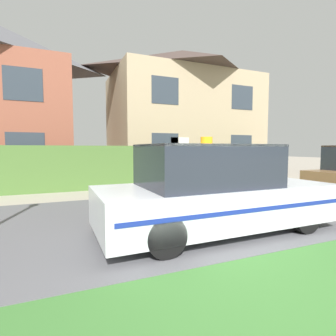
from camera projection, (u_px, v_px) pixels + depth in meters
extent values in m
plane|color=#A89E8E|center=(271.00, 286.00, 2.94)|extent=(80.00, 80.00, 0.00)
cube|color=#5B5B60|center=(163.00, 216.00, 5.98)|extent=(28.00, 5.20, 0.01)
cube|color=#3D7533|center=(297.00, 302.00, 2.62)|extent=(28.00, 2.12, 0.01)
cube|color=#4C7233|center=(132.00, 167.00, 10.44)|extent=(15.16, 0.52, 1.65)
cylinder|color=black|center=(306.00, 216.00, 4.74)|extent=(0.60, 0.20, 0.60)
cylinder|color=black|center=(248.00, 201.00, 6.16)|extent=(0.60, 0.20, 0.60)
cylinder|color=black|center=(165.00, 237.00, 3.66)|extent=(0.60, 0.20, 0.60)
cylinder|color=black|center=(135.00, 212.00, 5.08)|extent=(0.60, 0.20, 0.60)
cube|color=silver|center=(217.00, 203.00, 4.89)|extent=(4.46, 1.78, 0.69)
cube|color=#232833|center=(206.00, 165.00, 4.74)|extent=(2.30, 1.59, 0.75)
cube|color=silver|center=(206.00, 146.00, 4.72)|extent=(2.30, 1.59, 0.04)
cube|color=navy|center=(249.00, 211.00, 4.09)|extent=(4.22, 0.04, 0.07)
cube|color=navy|center=(195.00, 193.00, 5.70)|extent=(4.22, 0.04, 0.07)
cylinder|color=orange|center=(206.00, 141.00, 4.71)|extent=(0.22, 0.22, 0.14)
cylinder|color=black|center=(318.00, 186.00, 8.47)|extent=(0.66, 0.22, 0.65)
cube|color=#333D47|center=(26.00, 149.00, 10.43)|extent=(1.40, 0.02, 1.30)
cube|color=#333D47|center=(23.00, 84.00, 10.24)|extent=(1.40, 0.02, 1.30)
cube|color=tan|center=(182.00, 126.00, 16.17)|extent=(8.31, 5.65, 5.86)
pyramid|color=#473833|center=(182.00, 64.00, 15.90)|extent=(8.72, 5.93, 1.62)
cube|color=white|center=(180.00, 158.00, 13.13)|extent=(1.00, 0.02, 2.10)
cube|color=#333D47|center=(165.00, 147.00, 12.78)|extent=(1.40, 0.02, 1.30)
cube|color=#333D47|center=(241.00, 147.00, 14.54)|extent=(1.40, 0.02, 1.30)
cube|color=#333D47|center=(165.00, 90.00, 12.58)|extent=(1.40, 0.02, 1.30)
cube|color=#333D47|center=(242.00, 98.00, 14.35)|extent=(1.40, 0.02, 1.30)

